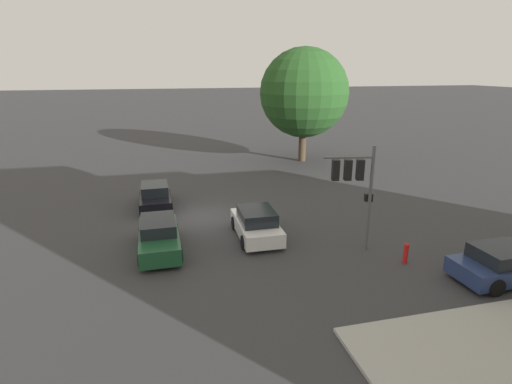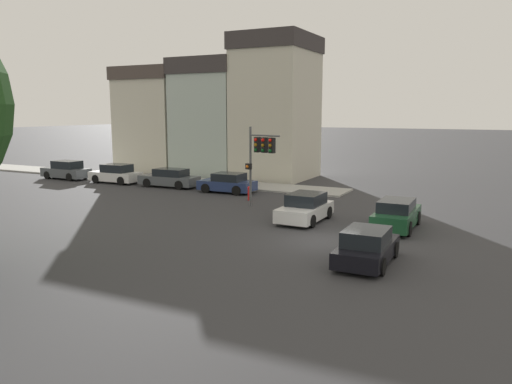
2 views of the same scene
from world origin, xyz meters
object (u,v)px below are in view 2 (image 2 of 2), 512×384
Objects in this scene: crossing_car_2 at (367,247)px; parked_car_3 at (66,170)px; traffic_signal at (260,151)px; crossing_car_0 at (305,208)px; crossing_car_1 at (396,215)px; fire_hydrant at (249,193)px; parked_car_2 at (116,174)px; parked_car_1 at (169,178)px; parked_car_0 at (228,183)px.

crossing_car_2 is 0.90× the size of parked_car_3.
traffic_signal reaches higher than crossing_car_0.
fire_hydrant is at bearing 68.99° from crossing_car_1.
parked_car_2 is at bearing -108.23° from crossing_car_0.
crossing_car_2 is 14.33m from fire_hydrant.
parked_car_0 is at bearing 175.88° from parked_car_1.
fire_hydrant is at bearing -126.64° from crossing_car_0.
crossing_car_0 is 1.02× the size of crossing_car_2.
traffic_signal reaches higher than fire_hydrant.
crossing_car_0 reaches higher than parked_car_1.
parked_car_0 is (5.90, 12.93, -0.04)m from crossing_car_1.
crossing_car_2 is at bearing 144.07° from parked_car_1.
crossing_car_2 is 4.26× the size of fire_hydrant.
crossing_car_2 is at bearing -134.46° from fire_hydrant.
parked_car_0 is 4.34× the size of fire_hydrant.
traffic_signal is 1.20× the size of crossing_car_0.
crossing_car_2 is 22.06m from parked_car_1.
traffic_signal is at bearing 137.32° from parked_car_0.
parked_car_3 is (5.88, 28.71, 0.03)m from crossing_car_1.
parked_car_1 is at bearing -179.65° from parked_car_2.
traffic_signal is 3.84m from fire_hydrant.
fire_hydrant is at bearing 175.28° from parked_car_3.
crossing_car_0 is at bearing 141.41° from parked_car_0.
fire_hydrant is at bearing 161.97° from parked_car_1.
crossing_car_1 is 14.21m from parked_car_0.
crossing_car_0 is 10.42m from parked_car_0.
parked_car_0 is 0.85× the size of parked_car_1.
crossing_car_2 is (-6.27, -0.13, -0.06)m from crossing_car_1.
fire_hydrant is (-2.21, -13.23, -0.22)m from parked_car_2.
crossing_car_0 is 0.92× the size of parked_car_3.
parked_car_2 reaches higher than crossing_car_1.
crossing_car_1 is 6.27m from crossing_car_2.
parked_car_1 is at bearing -177.02° from parked_car_3.
crossing_car_0 is 24.90m from parked_car_3.
parked_car_0 is 5.21m from parked_car_1.
parked_car_0 is at bearing 46.30° from crossing_car_2.
traffic_signal reaches higher than parked_car_0.
parked_car_3 reaches higher than fire_hydrant.
fire_hydrant is (10.03, 10.23, -0.15)m from crossing_car_2.
crossing_car_0 is 4.35× the size of fire_hydrant.
parked_car_0 is at bearing 53.11° from fire_hydrant.
traffic_signal is 1.14× the size of parked_car_2.
parked_car_3 is at bearing 0.09° from parked_car_2.
traffic_signal reaches higher than parked_car_2.
parked_car_0 is 0.95× the size of parked_car_2.
crossing_car_2 is 0.98× the size of parked_car_0.
parked_car_1 is at bearing -101.79° from traffic_signal.
parked_car_0 is 3.55m from fire_hydrant.
traffic_signal reaches higher than crossing_car_1.
parked_car_3 reaches higher than parked_car_0.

